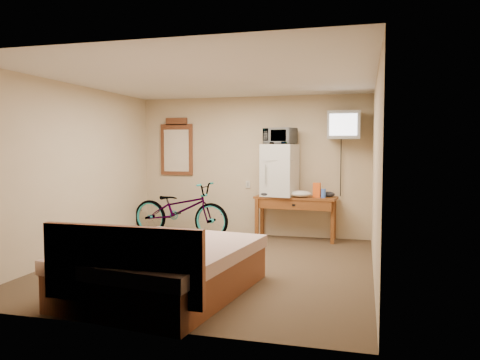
# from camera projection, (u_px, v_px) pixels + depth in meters

# --- Properties ---
(room) EXTENTS (4.60, 4.64, 2.50)m
(room) POSITION_uv_depth(u_px,v_px,m) (212.00, 173.00, 6.26)
(room) COLOR #453422
(room) RESTS_ON ground
(desk) EXTENTS (1.42, 0.64, 0.75)m
(desk) POSITION_uv_depth(u_px,v_px,m) (295.00, 203.00, 8.01)
(desk) COLOR brown
(desk) RESTS_ON floor
(mini_fridge) EXTENTS (0.63, 0.61, 0.90)m
(mini_fridge) POSITION_uv_depth(u_px,v_px,m) (280.00, 170.00, 8.08)
(mini_fridge) COLOR silver
(mini_fridge) RESTS_ON desk
(microwave) EXTENTS (0.59, 0.48, 0.28)m
(microwave) POSITION_uv_depth(u_px,v_px,m) (280.00, 136.00, 8.04)
(microwave) COLOR silver
(microwave) RESTS_ON mini_fridge
(snack_bag) EXTENTS (0.13, 0.09, 0.25)m
(snack_bag) POSITION_uv_depth(u_px,v_px,m) (317.00, 190.00, 7.89)
(snack_bag) COLOR #FB5C16
(snack_bag) RESTS_ON desk
(blue_cup) EXTENTS (0.08, 0.08, 0.15)m
(blue_cup) POSITION_uv_depth(u_px,v_px,m) (323.00, 193.00, 7.85)
(blue_cup) COLOR #416EDE
(blue_cup) RESTS_ON desk
(cloth_cream) EXTENTS (0.38, 0.29, 0.12)m
(cloth_cream) POSITION_uv_depth(u_px,v_px,m) (301.00, 194.00, 7.88)
(cloth_cream) COLOR silver
(cloth_cream) RESTS_ON desk
(cloth_dark_a) EXTENTS (0.25, 0.19, 0.09)m
(cloth_dark_a) POSITION_uv_depth(u_px,v_px,m) (266.00, 194.00, 8.01)
(cloth_dark_a) COLOR black
(cloth_dark_a) RESTS_ON desk
(cloth_dark_b) EXTENTS (0.20, 0.16, 0.09)m
(cloth_dark_b) POSITION_uv_depth(u_px,v_px,m) (329.00, 194.00, 7.95)
(cloth_dark_b) COLOR black
(cloth_dark_b) RESTS_ON desk
(crt_television) EXTENTS (0.53, 0.60, 0.46)m
(crt_television) POSITION_uv_depth(u_px,v_px,m) (344.00, 125.00, 7.74)
(crt_television) COLOR black
(crt_television) RESTS_ON room
(wall_mirror) EXTENTS (0.63, 0.04, 1.07)m
(wall_mirror) POSITION_uv_depth(u_px,v_px,m) (177.00, 147.00, 8.80)
(wall_mirror) COLOR brown
(wall_mirror) RESTS_ON room
(bicycle) EXTENTS (1.91, 0.83, 0.98)m
(bicycle) POSITION_uv_depth(u_px,v_px,m) (180.00, 209.00, 8.34)
(bicycle) COLOR black
(bicycle) RESTS_ON floor
(bed) EXTENTS (1.86, 2.30, 0.90)m
(bed) POSITION_uv_depth(u_px,v_px,m) (164.00, 268.00, 5.03)
(bed) COLOR brown
(bed) RESTS_ON floor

